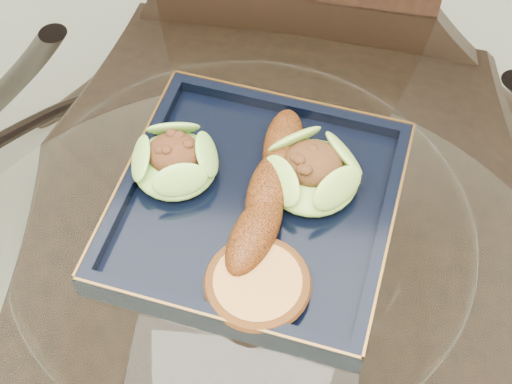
# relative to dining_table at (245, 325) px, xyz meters

# --- Properties ---
(dining_table) EXTENTS (1.13, 1.13, 0.77)m
(dining_table) POSITION_rel_dining_table_xyz_m (0.00, 0.00, 0.00)
(dining_table) COLOR white
(dining_table) RESTS_ON ground
(dining_chair) EXTENTS (0.41, 0.41, 0.89)m
(dining_chair) POSITION_rel_dining_table_xyz_m (-0.00, 0.29, -0.10)
(dining_chair) COLOR black
(dining_chair) RESTS_ON ground
(navy_plate) EXTENTS (0.31, 0.31, 0.02)m
(navy_plate) POSITION_rel_dining_table_xyz_m (0.01, 0.05, 0.17)
(navy_plate) COLOR black
(navy_plate) RESTS_ON dining_table
(lettuce_wrap_left) EXTENTS (0.10, 0.10, 0.03)m
(lettuce_wrap_left) POSITION_rel_dining_table_xyz_m (-0.08, 0.08, 0.20)
(lettuce_wrap_left) COLOR #50912A
(lettuce_wrap_left) RESTS_ON navy_plate
(lettuce_wrap_right) EXTENTS (0.12, 0.12, 0.03)m
(lettuce_wrap_right) POSITION_rel_dining_table_xyz_m (0.06, 0.08, 0.20)
(lettuce_wrap_right) COLOR #73AF32
(lettuce_wrap_right) RESTS_ON navy_plate
(roasted_plantain) EXTENTS (0.07, 0.20, 0.04)m
(roasted_plantain) POSITION_rel_dining_table_xyz_m (0.02, 0.06, 0.20)
(roasted_plantain) COLOR #6C2F0B
(roasted_plantain) RESTS_ON navy_plate
(crumb_patty) EXTENTS (0.09, 0.09, 0.02)m
(crumb_patty) POSITION_rel_dining_table_xyz_m (0.02, -0.04, 0.19)
(crumb_patty) COLOR #C88842
(crumb_patty) RESTS_ON navy_plate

